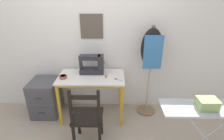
{
  "coord_description": "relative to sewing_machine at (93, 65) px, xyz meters",
  "views": [
    {
      "loc": [
        0.36,
        -2.2,
        1.97
      ],
      "look_at": [
        0.33,
        0.27,
        0.88
      ],
      "focal_mm": 28.0,
      "sensor_mm": 36.0,
      "label": 1
    }
  ],
  "objects": [
    {
      "name": "wall_back",
      "position": [
        -0.02,
        0.24,
        0.37
      ],
      "size": [
        10.0,
        0.07,
        2.55
      ],
      "color": "silver",
      "rests_on": "ground_plane"
    },
    {
      "name": "wooden_chair",
      "position": [
        -0.01,
        -0.75,
        -0.45
      ],
      "size": [
        0.4,
        0.38,
        0.95
      ],
      "color": "black",
      "rests_on": "ground_plane"
    },
    {
      "name": "filing_cabinet",
      "position": [
        -0.84,
        -0.05,
        -0.59
      ],
      "size": [
        0.45,
        0.51,
        0.63
      ],
      "color": "#4C4C51",
      "rests_on": "ground_plane"
    },
    {
      "name": "ground_plane",
      "position": [
        -0.02,
        -0.41,
        -0.91
      ],
      "size": [
        14.0,
        14.0,
        0.0
      ],
      "primitive_type": "plane",
      "color": "tan"
    },
    {
      "name": "scissors",
      "position": [
        0.39,
        -0.24,
        -0.14
      ],
      "size": [
        0.13,
        0.11,
        0.01
      ],
      "color": "silver",
      "rests_on": "sewing_table"
    },
    {
      "name": "fabric_bowl",
      "position": [
        -0.45,
        -0.2,
        -0.12
      ],
      "size": [
        0.12,
        0.12,
        0.04
      ],
      "color": "#B25647",
      "rests_on": "sewing_table"
    },
    {
      "name": "dress_form",
      "position": [
        0.92,
        0.01,
        0.21
      ],
      "size": [
        0.33,
        0.32,
        1.54
      ],
      "color": "#846647",
      "rests_on": "ground_plane"
    },
    {
      "name": "sewing_machine",
      "position": [
        0.0,
        0.0,
        0.0
      ],
      "size": [
        0.4,
        0.18,
        0.33
      ],
      "color": "#28282D",
      "rests_on": "sewing_table"
    },
    {
      "name": "ironing_board",
      "position": [
        1.42,
        -1.03,
        -0.12
      ],
      "size": [
        1.12,
        0.33,
        0.84
      ],
      "color": "#ADB2B7",
      "rests_on": "ground_plane"
    },
    {
      "name": "storage_box",
      "position": [
        1.34,
        -1.04,
        -0.02
      ],
      "size": [
        0.21,
        0.16,
        0.11
      ],
      "color": "#8EB266",
      "rests_on": "ironing_board"
    },
    {
      "name": "sewing_table",
      "position": [
        -0.02,
        -0.13,
        -0.24
      ],
      "size": [
        1.05,
        0.59,
        0.76
      ],
      "color": "silver",
      "rests_on": "ground_plane"
    },
    {
      "name": "thread_spool_near_machine",
      "position": [
        0.21,
        -0.16,
        -0.13
      ],
      "size": [
        0.03,
        0.03,
        0.03
      ],
      "color": "orange",
      "rests_on": "sewing_table"
    }
  ]
}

